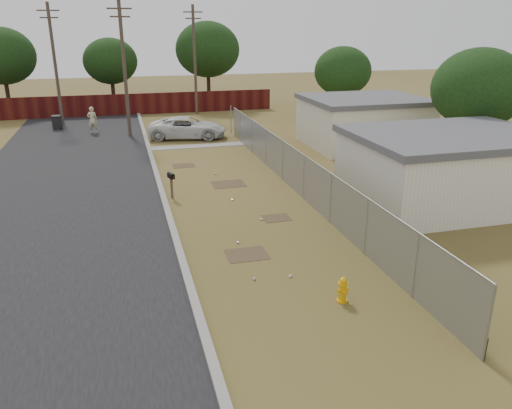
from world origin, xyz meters
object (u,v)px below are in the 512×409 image
object	(u,v)px
pedestrian	(92,120)
pickup_truck	(187,128)
mailbox	(171,178)
fire_hydrant	(343,290)
trash_bin	(57,122)

from	to	relation	value
pedestrian	pickup_truck	bearing A→B (deg)	153.91
mailbox	pickup_truck	bearing A→B (deg)	79.04
fire_hydrant	pickup_truck	bearing A→B (deg)	93.13
pickup_truck	fire_hydrant	bearing A→B (deg)	-164.49
mailbox	pedestrian	bearing A→B (deg)	103.76
fire_hydrant	pickup_truck	xyz separation A→B (m)	(-1.25, 22.82, 0.36)
fire_hydrant	pedestrian	distance (m)	27.47
trash_bin	pickup_truck	bearing A→B (deg)	-32.35
mailbox	pickup_truck	xyz separation A→B (m)	(2.41, 12.45, -0.20)
pickup_truck	trash_bin	size ratio (longest dim) A/B	5.15
fire_hydrant	trash_bin	world-z (taller)	trash_bin
fire_hydrant	pedestrian	size ratio (longest dim) A/B	0.42
pedestrian	trash_bin	size ratio (longest dim) A/B	1.85
trash_bin	mailbox	bearing A→B (deg)	-70.08
pedestrian	trash_bin	xyz separation A→B (m)	(-2.65, 2.12, -0.42)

